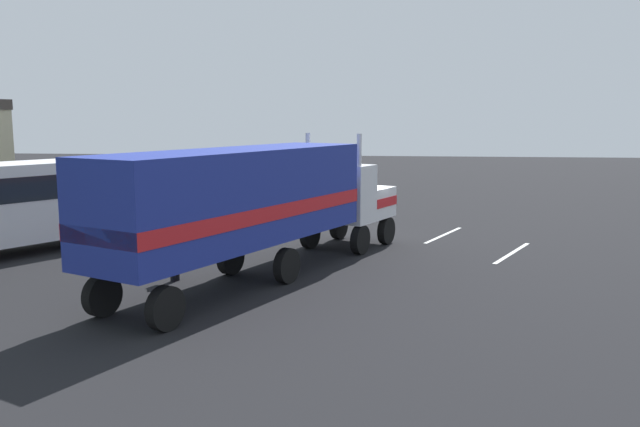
# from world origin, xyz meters

# --- Properties ---
(ground_plane) EXTENTS (120.00, 120.00, 0.00)m
(ground_plane) POSITION_xyz_m (0.00, 0.00, 0.00)
(ground_plane) COLOR black
(lane_stripe_near) EXTENTS (4.09, 1.92, 0.01)m
(lane_stripe_near) POSITION_xyz_m (1.86, -3.50, 0.01)
(lane_stripe_near) COLOR silver
(lane_stripe_near) RESTS_ON ground_plane
(lane_stripe_mid) EXTENTS (4.04, 2.03, 0.01)m
(lane_stripe_mid) POSITION_xyz_m (-1.63, -5.82, 0.01)
(lane_stripe_mid) COLOR silver
(lane_stripe_mid) RESTS_ON ground_plane
(semi_truck) EXTENTS (13.94, 8.09, 4.50)m
(semi_truck) POSITION_xyz_m (-6.47, 2.87, 2.52)
(semi_truck) COLOR silver
(semi_truck) RESTS_ON ground_plane
(person_bystander) EXTENTS (0.41, 0.48, 1.63)m
(person_bystander) POSITION_xyz_m (-7.18, 5.45, 0.89)
(person_bystander) COLOR black
(person_bystander) RESTS_ON ground_plane
(parked_bus) EXTENTS (10.74, 7.86, 3.40)m
(parked_bus) POSITION_xyz_m (-3.19, 12.33, 2.07)
(parked_bus) COLOR silver
(parked_bus) RESTS_ON ground_plane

